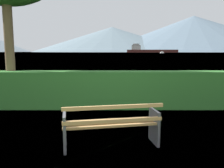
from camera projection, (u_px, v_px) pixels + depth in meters
The scene contains 7 objects.
ground_plane at pixel (111, 145), 4.55m from camera, with size 1400.00×1400.00×0.00m, color #4C6B33.
water_surface at pixel (113, 52), 310.22m from camera, with size 620.00×620.00×0.00m, color slate.
park_bench at pixel (112, 125), 4.43m from camera, with size 1.89×0.89×0.87m.
hedge_row at pixel (112, 90), 7.54m from camera, with size 7.41×0.69×1.18m, color #2D6B28.
cargo_ship_large at pixel (149, 50), 302.73m from camera, with size 64.77×17.12×11.33m.
fishing_boat_near at pixel (163, 53), 197.59m from camera, with size 3.38×7.86×1.43m.
distant_hills at pixel (147, 36), 540.79m from camera, with size 842.91×438.37×81.55m.
Camera 1 is at (0.02, -4.34, 1.81)m, focal length 37.74 mm.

